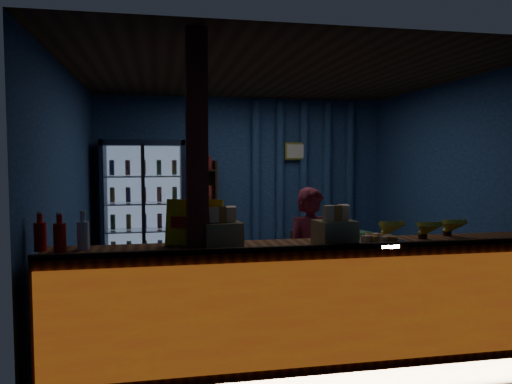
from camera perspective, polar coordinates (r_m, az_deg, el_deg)
ground at (r=6.08m, az=2.06°, el=-11.74°), size 4.60×4.60×0.00m
room_walls at (r=5.85m, az=2.10°, el=3.22°), size 4.60×4.60×4.60m
counter at (r=4.18m, az=8.21°, el=-12.25°), size 4.40×0.57×0.99m
support_post at (r=3.82m, az=-6.73°, el=-1.19°), size 0.16×0.16×2.60m
beverage_cooler at (r=7.65m, az=-12.67°, el=-1.48°), size 1.20×0.62×1.90m
bottle_shelf at (r=7.83m, az=-6.39°, el=-2.32°), size 0.50×0.28×1.60m
curtain_folds at (r=8.19m, az=5.48°, el=1.51°), size 1.74×0.14×2.50m
framed_picture at (r=8.10m, az=4.57°, el=4.67°), size 0.36×0.04×0.28m
shopkeeper at (r=4.76m, az=6.40°, el=-7.71°), size 0.50×0.33×1.36m
green_chair at (r=7.58m, az=9.73°, el=-6.38°), size 0.78×0.79×0.59m
side_table at (r=7.63m, az=6.67°, el=-6.47°), size 0.69×0.58×0.64m
yellow_sign at (r=3.95m, az=-7.08°, el=-3.48°), size 0.46×0.24×0.36m
soda_bottles at (r=3.97m, az=-21.38°, el=-4.60°), size 0.39×0.17×0.29m
snack_box_left at (r=4.01m, az=8.99°, el=-4.40°), size 0.33×0.29×0.32m
snack_box_centre at (r=3.89m, az=-3.94°, el=-4.63°), size 0.32×0.28×0.31m
pastry_tray at (r=4.14m, az=13.92°, el=-5.43°), size 0.43×0.43×0.07m
banana_bunches at (r=4.52m, az=18.38°, el=-3.87°), size 0.85×0.32×0.18m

